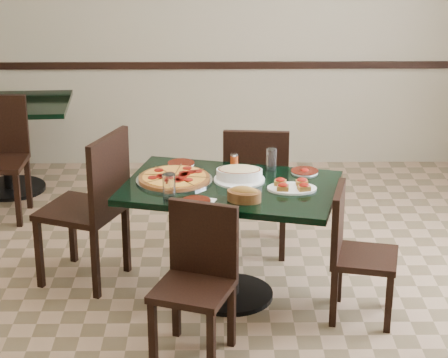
{
  "coord_description": "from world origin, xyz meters",
  "views": [
    {
      "loc": [
        0.09,
        -4.71,
        2.59
      ],
      "look_at": [
        0.14,
        0.0,
        0.85
      ],
      "focal_mm": 70.0,
      "sensor_mm": 36.0,
      "label": 1
    }
  ],
  "objects_px": {
    "back_table": "(6,129)",
    "bread_basket": "(244,194)",
    "bruschetta_platter": "(292,186)",
    "main_table": "(230,213)",
    "chair_near": "(197,273)",
    "chair_left": "(94,200)",
    "chair_far": "(256,184)",
    "chair_right": "(353,247)",
    "lasagna_casserole": "(239,173)",
    "pepperoni_pizza": "(174,178)"
  },
  "relations": [
    {
      "from": "back_table",
      "to": "bread_basket",
      "type": "xyz_separation_m",
      "value": [
        1.86,
        -2.16,
        0.26
      ]
    },
    {
      "from": "back_table",
      "to": "bruschetta_platter",
      "type": "xyz_separation_m",
      "value": [
        2.15,
        -1.98,
        0.25
      ]
    },
    {
      "from": "main_table",
      "to": "back_table",
      "type": "xyz_separation_m",
      "value": [
        -1.78,
        1.9,
        -0.04
      ]
    },
    {
      "from": "chair_near",
      "to": "chair_left",
      "type": "distance_m",
      "value": 1.08
    },
    {
      "from": "bruschetta_platter",
      "to": "main_table",
      "type": "bearing_deg",
      "value": 169.96
    },
    {
      "from": "chair_far",
      "to": "bread_basket",
      "type": "bearing_deg",
      "value": 87.28
    },
    {
      "from": "chair_near",
      "to": "back_table",
      "type": "bearing_deg",
      "value": 142.26
    },
    {
      "from": "chair_right",
      "to": "lasagna_casserole",
      "type": "xyz_separation_m",
      "value": [
        -0.66,
        0.31,
        0.35
      ]
    },
    {
      "from": "chair_far",
      "to": "bruschetta_platter",
      "type": "distance_m",
      "value": 0.78
    },
    {
      "from": "chair_far",
      "to": "chair_left",
      "type": "height_order",
      "value": "chair_left"
    },
    {
      "from": "main_table",
      "to": "chair_far",
      "type": "xyz_separation_m",
      "value": [
        0.19,
        0.64,
        -0.05
      ]
    },
    {
      "from": "main_table",
      "to": "bread_basket",
      "type": "relative_size",
      "value": 6.19
    },
    {
      "from": "chair_near",
      "to": "lasagna_casserole",
      "type": "bearing_deg",
      "value": 90.22
    },
    {
      "from": "chair_left",
      "to": "chair_near",
      "type": "bearing_deg",
      "value": 60.8
    },
    {
      "from": "back_table",
      "to": "chair_far",
      "type": "distance_m",
      "value": 2.34
    },
    {
      "from": "chair_far",
      "to": "pepperoni_pizza",
      "type": "bearing_deg",
      "value": 51.46
    },
    {
      "from": "back_table",
      "to": "chair_right",
      "type": "distance_m",
      "value": 3.29
    },
    {
      "from": "chair_right",
      "to": "bread_basket",
      "type": "distance_m",
      "value": 0.73
    },
    {
      "from": "main_table",
      "to": "pepperoni_pizza",
      "type": "relative_size",
      "value": 3.04
    },
    {
      "from": "main_table",
      "to": "pepperoni_pizza",
      "type": "bearing_deg",
      "value": -177.8
    },
    {
      "from": "back_table",
      "to": "chair_left",
      "type": "bearing_deg",
      "value": -64.63
    },
    {
      "from": "main_table",
      "to": "chair_right",
      "type": "xyz_separation_m",
      "value": [
        0.72,
        -0.24,
        -0.12
      ]
    },
    {
      "from": "pepperoni_pizza",
      "to": "bread_basket",
      "type": "xyz_separation_m",
      "value": [
        0.41,
        -0.33,
        0.02
      ]
    },
    {
      "from": "main_table",
      "to": "bruschetta_platter",
      "type": "relative_size",
      "value": 4.66
    },
    {
      "from": "pepperoni_pizza",
      "to": "bread_basket",
      "type": "relative_size",
      "value": 2.04
    },
    {
      "from": "chair_near",
      "to": "bread_basket",
      "type": "xyz_separation_m",
      "value": [
        0.26,
        0.35,
        0.32
      ]
    },
    {
      "from": "lasagna_casserole",
      "to": "bread_basket",
      "type": "xyz_separation_m",
      "value": [
        0.02,
        -0.34,
        -0.01
      ]
    },
    {
      "from": "main_table",
      "to": "bread_basket",
      "type": "bearing_deg",
      "value": -60.04
    },
    {
      "from": "chair_left",
      "to": "bruschetta_platter",
      "type": "height_order",
      "value": "chair_left"
    },
    {
      "from": "chair_near",
      "to": "chair_far",
      "type": "bearing_deg",
      "value": 93.07
    },
    {
      "from": "chair_left",
      "to": "lasagna_casserole",
      "type": "xyz_separation_m",
      "value": [
        0.91,
        -0.15,
        0.23
      ]
    },
    {
      "from": "main_table",
      "to": "chair_left",
      "type": "bearing_deg",
      "value": 179.55
    },
    {
      "from": "chair_near",
      "to": "chair_right",
      "type": "distance_m",
      "value": 0.98
    },
    {
      "from": "chair_right",
      "to": "lasagna_casserole",
      "type": "bearing_deg",
      "value": 77.96
    },
    {
      "from": "main_table",
      "to": "chair_near",
      "type": "bearing_deg",
      "value": -92.97
    },
    {
      "from": "chair_near",
      "to": "bruschetta_platter",
      "type": "bearing_deg",
      "value": 63.56
    },
    {
      "from": "bread_basket",
      "to": "chair_near",
      "type": "bearing_deg",
      "value": -110.1
    },
    {
      "from": "lasagna_casserole",
      "to": "bruschetta_platter",
      "type": "xyz_separation_m",
      "value": [
        0.31,
        -0.16,
        -0.02
      ]
    },
    {
      "from": "back_table",
      "to": "chair_left",
      "type": "xyz_separation_m",
      "value": [
        0.93,
        -1.67,
        0.04
      ]
    },
    {
      "from": "pepperoni_pizza",
      "to": "lasagna_casserole",
      "type": "relative_size",
      "value": 1.5
    },
    {
      "from": "back_table",
      "to": "chair_left",
      "type": "height_order",
      "value": "chair_left"
    },
    {
      "from": "pepperoni_pizza",
      "to": "bread_basket",
      "type": "bearing_deg",
      "value": -38.94
    },
    {
      "from": "chair_far",
      "to": "bruschetta_platter",
      "type": "bearing_deg",
      "value": 108.22
    },
    {
      "from": "chair_far",
      "to": "chair_near",
      "type": "height_order",
      "value": "chair_far"
    },
    {
      "from": "chair_far",
      "to": "bread_basket",
      "type": "xyz_separation_m",
      "value": [
        -0.11,
        -0.9,
        0.27
      ]
    },
    {
      "from": "chair_far",
      "to": "chair_right",
      "type": "relative_size",
      "value": 1.15
    },
    {
      "from": "chair_right",
      "to": "back_table",
      "type": "bearing_deg",
      "value": 62.84
    },
    {
      "from": "chair_near",
      "to": "chair_left",
      "type": "xyz_separation_m",
      "value": [
        -0.67,
        0.84,
        0.1
      ]
    },
    {
      "from": "back_table",
      "to": "bread_basket",
      "type": "bearing_deg",
      "value": -52.89
    },
    {
      "from": "chair_left",
      "to": "pepperoni_pizza",
      "type": "bearing_deg",
      "value": 95.82
    }
  ]
}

